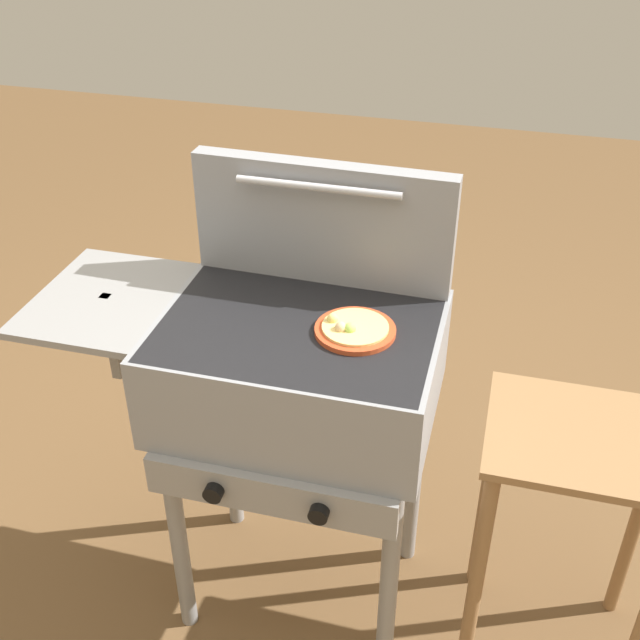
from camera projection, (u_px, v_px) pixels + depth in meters
ground_plane at (303, 584)px, 2.27m from camera, size 8.00×8.00×0.00m
grill at (293, 375)px, 1.85m from camera, size 0.96×0.53×0.90m
grill_lid_open at (323, 223)px, 1.86m from camera, size 0.63×0.09×0.30m
pizza_cheese at (354, 328)px, 1.74m from camera, size 0.18×0.18×0.04m
prep_table at (572, 500)px, 1.84m from camera, size 0.44×0.36×0.72m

